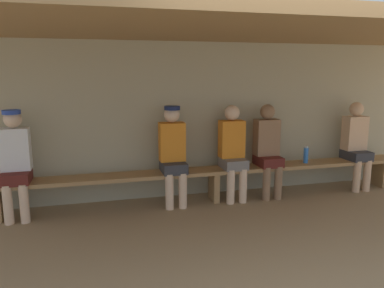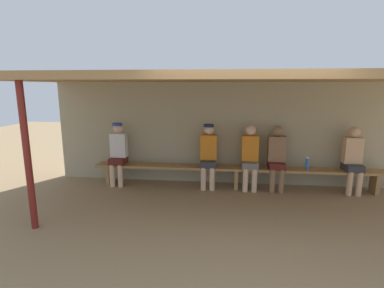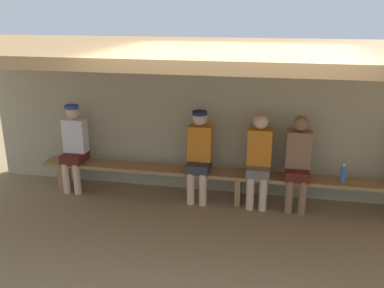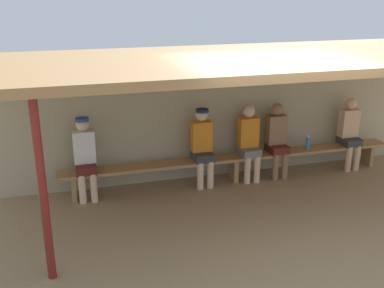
{
  "view_description": "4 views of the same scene",
  "coord_description": "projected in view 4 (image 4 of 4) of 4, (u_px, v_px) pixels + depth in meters",
  "views": [
    {
      "loc": [
        -1.58,
        -3.26,
        1.79
      ],
      "look_at": [
        -0.37,
        1.36,
        0.87
      ],
      "focal_mm": 35.07,
      "sensor_mm": 36.0,
      "label": 1
    },
    {
      "loc": [
        -0.28,
        -4.36,
        2.12
      ],
      "look_at": [
        -0.88,
        1.14,
        1.01
      ],
      "focal_mm": 27.21,
      "sensor_mm": 36.0,
      "label": 2
    },
    {
      "loc": [
        0.44,
        -4.05,
        2.73
      ],
      "look_at": [
        -0.67,
        1.45,
        0.89
      ],
      "focal_mm": 39.07,
      "sensor_mm": 36.0,
      "label": 3
    },
    {
      "loc": [
        -2.81,
        -5.52,
        3.29
      ],
      "look_at": [
        -0.8,
        1.45,
        0.79
      ],
      "focal_mm": 43.36,
      "sensor_mm": 36.0,
      "label": 4
    }
  ],
  "objects": [
    {
      "name": "bench",
      "position": [
        234.0,
        160.0,
        8.11
      ],
      "size": [
        6.0,
        0.36,
        0.46
      ],
      "color": "#9E7547",
      "rests_on": "ground"
    },
    {
      "name": "player_in_blue",
      "position": [
        249.0,
        140.0,
        8.07
      ],
      "size": [
        0.34,
        0.42,
        1.34
      ],
      "color": "slate",
      "rests_on": "ground"
    },
    {
      "name": "player_near_post",
      "position": [
        202.0,
        144.0,
        7.84
      ],
      "size": [
        0.34,
        0.42,
        1.34
      ],
      "color": "#333338",
      "rests_on": "ground"
    },
    {
      "name": "player_with_sunglasses",
      "position": [
        85.0,
        155.0,
        7.33
      ],
      "size": [
        0.34,
        0.42,
        1.34
      ],
      "color": "#591E19",
      "rests_on": "ground"
    },
    {
      "name": "player_leftmost",
      "position": [
        277.0,
        137.0,
        8.21
      ],
      "size": [
        0.34,
        0.42,
        1.34
      ],
      "color": "#591E19",
      "rests_on": "ground"
    },
    {
      "name": "dugout_roof",
      "position": [
        259.0,
        60.0,
        6.73
      ],
      "size": [
        8.0,
        2.8,
        0.12
      ],
      "primitive_type": "cube",
      "color": "#9E7547",
      "rests_on": "back_wall"
    },
    {
      "name": "back_wall",
      "position": [
        226.0,
        114.0,
        8.28
      ],
      "size": [
        8.0,
        0.2,
        2.2
      ],
      "primitive_type": "cube",
      "color": "tan",
      "rests_on": "ground"
    },
    {
      "name": "water_bottle_blue",
      "position": [
        308.0,
        143.0,
        8.41
      ],
      "size": [
        0.07,
        0.07,
        0.25
      ],
      "color": "blue",
      "rests_on": "bench"
    },
    {
      "name": "player_shirtless_tan",
      "position": [
        350.0,
        130.0,
        8.6
      ],
      "size": [
        0.34,
        0.42,
        1.34
      ],
      "color": "#333338",
      "rests_on": "ground"
    },
    {
      "name": "support_post",
      "position": [
        43.0,
        193.0,
        5.15
      ],
      "size": [
        0.1,
        0.1,
        2.2
      ],
      "primitive_type": "cylinder",
      "color": "maroon",
      "rests_on": "ground"
    },
    {
      "name": "ground_plane",
      "position": [
        271.0,
        221.0,
        6.83
      ],
      "size": [
        24.0,
        24.0,
        0.0
      ],
      "primitive_type": "plane",
      "color": "#937754"
    }
  ]
}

